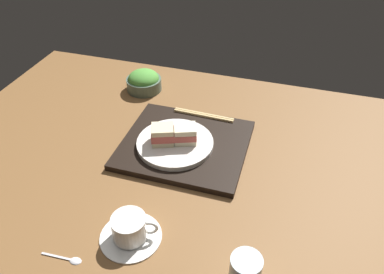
{
  "coord_description": "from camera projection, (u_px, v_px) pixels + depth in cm",
  "views": [
    {
      "loc": [
        -32.95,
        79.73,
        74.02
      ],
      "look_at": [
        -7.96,
        -3.0,
        5.0
      ],
      "focal_mm": 35.24,
      "sensor_mm": 36.0,
      "label": 1
    }
  ],
  "objects": [
    {
      "name": "ground_plane",
      "position": [
        164.0,
        155.0,
        1.14
      ],
      "size": [
        140.0,
        100.0,
        3.0
      ],
      "primitive_type": "cube",
      "color": "brown"
    },
    {
      "name": "serving_tray",
      "position": [
        185.0,
        145.0,
        1.14
      ],
      "size": [
        37.05,
        33.01,
        1.97
      ],
      "primitive_type": "cube",
      "color": "black",
      "rests_on": "ground_plane"
    },
    {
      "name": "sandwich_plate",
      "position": [
        175.0,
        143.0,
        1.12
      ],
      "size": [
        22.82,
        22.82,
        1.55
      ],
      "primitive_type": "cylinder",
      "color": "silver",
      "rests_on": "serving_tray"
    },
    {
      "name": "sandwich_near",
      "position": [
        185.0,
        134.0,
        1.1
      ],
      "size": [
        8.0,
        7.61,
        5.31
      ],
      "color": "beige",
      "rests_on": "sandwich_plate"
    },
    {
      "name": "sandwich_far",
      "position": [
        164.0,
        134.0,
        1.1
      ],
      "size": [
        8.24,
        7.55,
        5.61
      ],
      "color": "beige",
      "rests_on": "sandwich_plate"
    },
    {
      "name": "salad_bowl",
      "position": [
        144.0,
        81.0,
        1.39
      ],
      "size": [
        12.86,
        12.86,
        7.65
      ],
      "color": "#4C6051",
      "rests_on": "ground_plane"
    },
    {
      "name": "chopsticks_pair",
      "position": [
        204.0,
        115.0,
        1.24
      ],
      "size": [
        20.24,
        2.27,
        0.7
      ],
      "color": "tan",
      "rests_on": "serving_tray"
    },
    {
      "name": "coffee_cup",
      "position": [
        130.0,
        230.0,
        0.87
      ],
      "size": [
        14.66,
        14.66,
        6.65
      ],
      "color": "white",
      "rests_on": "ground_plane"
    },
    {
      "name": "teaspoon",
      "position": [
        70.0,
        259.0,
        0.84
      ],
      "size": [
        9.79,
        2.15,
        0.8
      ],
      "color": "silver",
      "rests_on": "ground_plane"
    }
  ]
}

